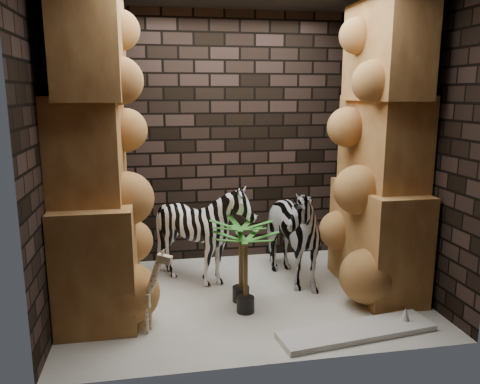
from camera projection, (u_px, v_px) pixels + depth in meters
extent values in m
plane|color=white|center=(244.00, 297.00, 4.87)|extent=(3.50, 3.50, 0.00)
plane|color=black|center=(225.00, 139.00, 5.77)|extent=(3.50, 0.00, 3.50)
plane|color=black|center=(278.00, 172.00, 3.36)|extent=(3.50, 0.00, 3.50)
plane|color=black|center=(53.00, 155.00, 4.26)|extent=(0.00, 3.00, 3.00)
plane|color=black|center=(412.00, 148.00, 4.88)|extent=(0.00, 3.00, 3.00)
imported|color=white|center=(285.00, 224.00, 5.15)|extent=(0.82, 1.22, 1.32)
imported|color=white|center=(203.00, 238.00, 5.14)|extent=(1.01, 1.21, 1.03)
cube|color=silver|center=(357.00, 331.00, 4.12)|extent=(1.44, 0.53, 0.05)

